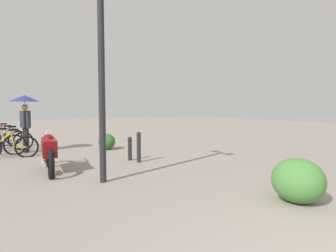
{
  "coord_description": "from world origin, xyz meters",
  "views": [
    {
      "loc": [
        -0.77,
        2.87,
        1.62
      ],
      "look_at": [
        9.36,
        -3.55,
        0.79
      ],
      "focal_mm": 29.92,
      "sensor_mm": 36.0,
      "label": 1
    }
  ],
  "objects_px": {
    "bicycle_yellow": "(8,147)",
    "bollard_mid": "(130,148)",
    "bicycle_teal": "(7,142)",
    "bollard_near": "(139,146)",
    "pedestrian": "(25,107)",
    "motorcycle": "(49,151)",
    "lamppost": "(101,48)",
    "bicycle_purple": "(2,140)"
  },
  "relations": [
    {
      "from": "bicycle_yellow",
      "to": "bollard_mid",
      "type": "relative_size",
      "value": 2.41
    },
    {
      "from": "bollard_mid",
      "to": "motorcycle",
      "type": "bearing_deg",
      "value": 96.02
    },
    {
      "from": "bicycle_yellow",
      "to": "bicycle_purple",
      "type": "distance_m",
      "value": 2.14
    },
    {
      "from": "lamppost",
      "to": "bicycle_teal",
      "type": "distance_m",
      "value": 6.6
    },
    {
      "from": "lamppost",
      "to": "pedestrian",
      "type": "relative_size",
      "value": 2.12
    },
    {
      "from": "motorcycle",
      "to": "bicycle_purple",
      "type": "height_order",
      "value": "motorcycle"
    },
    {
      "from": "bollard_near",
      "to": "bollard_mid",
      "type": "bearing_deg",
      "value": 12.81
    },
    {
      "from": "lamppost",
      "to": "bollard_mid",
      "type": "relative_size",
      "value": 6.0
    },
    {
      "from": "lamppost",
      "to": "bicycle_yellow",
      "type": "bearing_deg",
      "value": 19.91
    },
    {
      "from": "motorcycle",
      "to": "pedestrian",
      "type": "bearing_deg",
      "value": 2.62
    },
    {
      "from": "bicycle_yellow",
      "to": "bicycle_teal",
      "type": "height_order",
      "value": "same"
    },
    {
      "from": "motorcycle",
      "to": "bicycle_yellow",
      "type": "xyz_separation_m",
      "value": [
        2.63,
        0.77,
        -0.14
      ]
    },
    {
      "from": "motorcycle",
      "to": "bollard_near",
      "type": "xyz_separation_m",
      "value": [
        -0.17,
        -2.42,
        -0.04
      ]
    },
    {
      "from": "lamppost",
      "to": "pedestrian",
      "type": "xyz_separation_m",
      "value": [
        5.37,
        0.96,
        -1.24
      ]
    },
    {
      "from": "bicycle_purple",
      "to": "lamppost",
      "type": "bearing_deg",
      "value": -165.62
    },
    {
      "from": "lamppost",
      "to": "pedestrian",
      "type": "distance_m",
      "value": 5.59
    },
    {
      "from": "pedestrian",
      "to": "bollard_near",
      "type": "height_order",
      "value": "pedestrian"
    },
    {
      "from": "bicycle_purple",
      "to": "pedestrian",
      "type": "xyz_separation_m",
      "value": [
        -1.11,
        -0.7,
        1.24
      ]
    },
    {
      "from": "lamppost",
      "to": "bollard_mid",
      "type": "distance_m",
      "value": 3.5
    },
    {
      "from": "bollard_mid",
      "to": "bicycle_teal",
      "type": "bearing_deg",
      "value": 37.59
    },
    {
      "from": "bollard_near",
      "to": "bollard_mid",
      "type": "height_order",
      "value": "bollard_near"
    },
    {
      "from": "bicycle_purple",
      "to": "bollard_mid",
      "type": "distance_m",
      "value": 5.53
    },
    {
      "from": "motorcycle",
      "to": "bollard_near",
      "type": "bearing_deg",
      "value": -94.07
    },
    {
      "from": "bicycle_teal",
      "to": "motorcycle",
      "type": "bearing_deg",
      "value": -170.14
    },
    {
      "from": "bicycle_teal",
      "to": "bollard_near",
      "type": "relative_size",
      "value": 1.98
    },
    {
      "from": "bollard_near",
      "to": "motorcycle",
      "type": "bearing_deg",
      "value": 85.93
    },
    {
      "from": "lamppost",
      "to": "bicycle_yellow",
      "type": "height_order",
      "value": "lamppost"
    },
    {
      "from": "lamppost",
      "to": "bicycle_teal",
      "type": "bearing_deg",
      "value": 14.47
    },
    {
      "from": "lamppost",
      "to": "bicycle_teal",
      "type": "xyz_separation_m",
      "value": [
        5.92,
        1.53,
        -2.49
      ]
    },
    {
      "from": "lamppost",
      "to": "bicycle_purple",
      "type": "bearing_deg",
      "value": 14.38
    },
    {
      "from": "bicycle_purple",
      "to": "bicycle_teal",
      "type": "bearing_deg",
      "value": -166.61
    },
    {
      "from": "lamppost",
      "to": "bollard_near",
      "type": "height_order",
      "value": "lamppost"
    },
    {
      "from": "bicycle_teal",
      "to": "bollard_near",
      "type": "bearing_deg",
      "value": -144.31
    },
    {
      "from": "lamppost",
      "to": "bollard_mid",
      "type": "xyz_separation_m",
      "value": [
        1.96,
        -1.52,
        -2.47
      ]
    },
    {
      "from": "bollard_near",
      "to": "bicycle_teal",
      "type": "bearing_deg",
      "value": 35.69
    },
    {
      "from": "bicycle_teal",
      "to": "pedestrian",
      "type": "distance_m",
      "value": 1.48
    },
    {
      "from": "bollard_near",
      "to": "bollard_mid",
      "type": "xyz_separation_m",
      "value": [
        0.42,
        0.09,
        -0.09
      ]
    },
    {
      "from": "lamppost",
      "to": "bollard_near",
      "type": "distance_m",
      "value": 3.26
    },
    {
      "from": "bicycle_purple",
      "to": "bollard_near",
      "type": "xyz_separation_m",
      "value": [
        -4.94,
        -3.28,
        0.11
      ]
    },
    {
      "from": "bollard_mid",
      "to": "bicycle_purple",
      "type": "bearing_deg",
      "value": 35.17
    },
    {
      "from": "bicycle_yellow",
      "to": "bicycle_teal",
      "type": "xyz_separation_m",
      "value": [
        1.59,
        -0.04,
        0.0
      ]
    },
    {
      "from": "lamppost",
      "to": "bicycle_purple",
      "type": "xyz_separation_m",
      "value": [
        6.48,
        1.66,
        -2.49
      ]
    }
  ]
}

